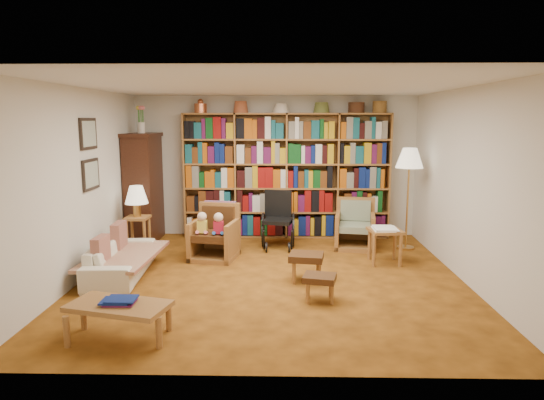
{
  "coord_description": "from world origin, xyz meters",
  "views": [
    {
      "loc": [
        0.13,
        -6.2,
        2.09
      ],
      "look_at": [
        -0.02,
        0.6,
        0.96
      ],
      "focal_mm": 32.0,
      "sensor_mm": 36.0,
      "label": 1
    }
  ],
  "objects_px": {
    "side_table_papers": "(385,235)",
    "footstool_b": "(320,280)",
    "footstool_a": "(306,259)",
    "sofa": "(121,259)",
    "armchair_leather": "(215,235)",
    "coffee_table": "(119,308)",
    "armchair_sage": "(354,229)",
    "side_table_lamp": "(138,227)",
    "wheelchair": "(278,221)",
    "floor_lamp": "(409,162)"
  },
  "relations": [
    {
      "from": "sofa",
      "to": "footstool_a",
      "type": "distance_m",
      "value": 2.5
    },
    {
      "from": "side_table_papers",
      "to": "armchair_leather",
      "type": "bearing_deg",
      "value": 174.08
    },
    {
      "from": "footstool_a",
      "to": "side_table_lamp",
      "type": "bearing_deg",
      "value": 153.04
    },
    {
      "from": "floor_lamp",
      "to": "coffee_table",
      "type": "height_order",
      "value": "floor_lamp"
    },
    {
      "from": "floor_lamp",
      "to": "footstool_a",
      "type": "bearing_deg",
      "value": -135.96
    },
    {
      "from": "side_table_lamp",
      "to": "armchair_sage",
      "type": "distance_m",
      "value": 3.5
    },
    {
      "from": "armchair_leather",
      "to": "side_table_papers",
      "type": "distance_m",
      "value": 2.55
    },
    {
      "from": "wheelchair",
      "to": "side_table_papers",
      "type": "bearing_deg",
      "value": -30.4
    },
    {
      "from": "sofa",
      "to": "footstool_b",
      "type": "height_order",
      "value": "sofa"
    },
    {
      "from": "wheelchair",
      "to": "coffee_table",
      "type": "relative_size",
      "value": 0.9
    },
    {
      "from": "side_table_papers",
      "to": "coffee_table",
      "type": "distance_m",
      "value": 3.99
    },
    {
      "from": "side_table_lamp",
      "to": "wheelchair",
      "type": "relative_size",
      "value": 0.63
    },
    {
      "from": "footstool_a",
      "to": "footstool_b",
      "type": "distance_m",
      "value": 0.71
    },
    {
      "from": "sofa",
      "to": "side_table_lamp",
      "type": "distance_m",
      "value": 1.16
    },
    {
      "from": "side_table_lamp",
      "to": "side_table_papers",
      "type": "distance_m",
      "value": 3.81
    },
    {
      "from": "armchair_leather",
      "to": "floor_lamp",
      "type": "height_order",
      "value": "floor_lamp"
    },
    {
      "from": "side_table_lamp",
      "to": "side_table_papers",
      "type": "relative_size",
      "value": 1.08
    },
    {
      "from": "armchair_sage",
      "to": "footstool_a",
      "type": "distance_m",
      "value": 1.97
    },
    {
      "from": "footstool_b",
      "to": "armchair_sage",
      "type": "bearing_deg",
      "value": 72.97
    },
    {
      "from": "footstool_b",
      "to": "wheelchair",
      "type": "bearing_deg",
      "value": 101.71
    },
    {
      "from": "armchair_leather",
      "to": "armchair_sage",
      "type": "xyz_separation_m",
      "value": [
        2.22,
        0.68,
        -0.04
      ]
    },
    {
      "from": "armchair_sage",
      "to": "sofa",
      "type": "bearing_deg",
      "value": -154.76
    },
    {
      "from": "armchair_leather",
      "to": "wheelchair",
      "type": "distance_m",
      "value": 1.17
    },
    {
      "from": "armchair_leather",
      "to": "floor_lamp",
      "type": "relative_size",
      "value": 0.51
    },
    {
      "from": "footstool_a",
      "to": "side_table_papers",
      "type": "bearing_deg",
      "value": 34.78
    },
    {
      "from": "floor_lamp",
      "to": "footstool_b",
      "type": "height_order",
      "value": "floor_lamp"
    },
    {
      "from": "side_table_lamp",
      "to": "wheelchair",
      "type": "distance_m",
      "value": 2.25
    },
    {
      "from": "side_table_papers",
      "to": "footstool_a",
      "type": "xyz_separation_m",
      "value": [
        -1.19,
        -0.82,
        -0.12
      ]
    },
    {
      "from": "sofa",
      "to": "footstool_b",
      "type": "bearing_deg",
      "value": -111.88
    },
    {
      "from": "armchair_leather",
      "to": "armchair_sage",
      "type": "relative_size",
      "value": 1.04
    },
    {
      "from": "side_table_lamp",
      "to": "coffee_table",
      "type": "height_order",
      "value": "side_table_lamp"
    },
    {
      "from": "side_table_papers",
      "to": "wheelchair",
      "type": "bearing_deg",
      "value": 149.6
    },
    {
      "from": "side_table_lamp",
      "to": "footstool_a",
      "type": "bearing_deg",
      "value": -26.96
    },
    {
      "from": "armchair_leather",
      "to": "coffee_table",
      "type": "relative_size",
      "value": 0.8
    },
    {
      "from": "footstool_a",
      "to": "sofa",
      "type": "bearing_deg",
      "value": 175.96
    },
    {
      "from": "side_table_lamp",
      "to": "armchair_leather",
      "type": "distance_m",
      "value": 1.27
    },
    {
      "from": "floor_lamp",
      "to": "side_table_papers",
      "type": "xyz_separation_m",
      "value": [
        -0.52,
        -0.83,
        -1.0
      ]
    },
    {
      "from": "side_table_lamp",
      "to": "floor_lamp",
      "type": "distance_m",
      "value": 4.43
    },
    {
      "from": "wheelchair",
      "to": "coffee_table",
      "type": "height_order",
      "value": "wheelchair"
    },
    {
      "from": "footstool_a",
      "to": "footstool_b",
      "type": "xyz_separation_m",
      "value": [
        0.12,
        -0.7,
        -0.05
      ]
    },
    {
      "from": "armchair_sage",
      "to": "coffee_table",
      "type": "xyz_separation_m",
      "value": [
        -2.75,
        -3.5,
        0.01
      ]
    },
    {
      "from": "floor_lamp",
      "to": "footstool_b",
      "type": "bearing_deg",
      "value": -124.01
    },
    {
      "from": "wheelchair",
      "to": "coffee_table",
      "type": "xyz_separation_m",
      "value": [
        -1.49,
        -3.48,
        -0.11
      ]
    },
    {
      "from": "wheelchair",
      "to": "side_table_lamp",
      "type": "bearing_deg",
      "value": -169.11
    },
    {
      "from": "floor_lamp",
      "to": "coffee_table",
      "type": "bearing_deg",
      "value": -136.64
    },
    {
      "from": "sofa",
      "to": "wheelchair",
      "type": "relative_size",
      "value": 1.7
    },
    {
      "from": "side_table_papers",
      "to": "footstool_b",
      "type": "relative_size",
      "value": 1.27
    },
    {
      "from": "floor_lamp",
      "to": "side_table_papers",
      "type": "relative_size",
      "value": 3.06
    },
    {
      "from": "armchair_leather",
      "to": "wheelchair",
      "type": "bearing_deg",
      "value": 34.46
    },
    {
      "from": "side_table_papers",
      "to": "coffee_table",
      "type": "relative_size",
      "value": 0.52
    }
  ]
}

